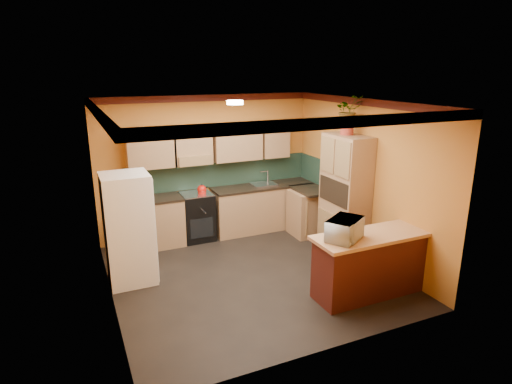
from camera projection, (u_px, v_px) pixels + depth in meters
room_shell at (244, 142)px, 6.50m from camera, size 4.24×4.24×2.72m
base_cabinets_back at (228, 213)px, 8.39m from camera, size 3.65×0.60×0.88m
countertop_back at (227, 190)px, 8.26m from camera, size 3.65×0.62×0.04m
stove at (197, 216)px, 8.14m from camera, size 0.58×0.58×0.91m
kettle at (202, 189)px, 7.99m from camera, size 0.20×0.20×0.18m
sink at (264, 184)px, 8.56m from camera, size 0.48×0.40×0.03m
base_cabinets_right at (311, 212)px, 8.42m from camera, size 0.60×0.80×0.88m
countertop_right at (312, 190)px, 8.30m from camera, size 0.62×0.80×0.04m
fridge at (129, 229)px, 6.41m from camera, size 0.68×0.66×1.70m
pantry at (345, 195)px, 7.40m from camera, size 0.48×0.90×2.10m
fern_pot at (347, 130)px, 7.13m from camera, size 0.22×0.22×0.16m
fern at (348, 110)px, 7.04m from camera, size 0.47×0.42×0.49m
breakfast_bar at (374, 265)px, 6.16m from camera, size 1.80×0.55×0.88m
bar_top at (377, 235)px, 6.04m from camera, size 1.90×0.65×0.05m
microwave at (345, 229)px, 5.77m from camera, size 0.65×0.60×0.30m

